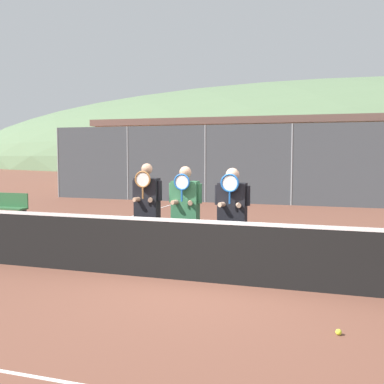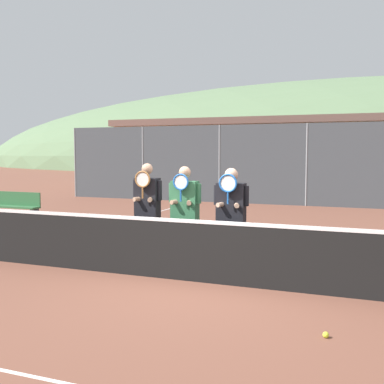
# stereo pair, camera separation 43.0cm
# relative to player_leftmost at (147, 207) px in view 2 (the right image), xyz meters

# --- Properties ---
(ground_plane) EXTENTS (120.00, 120.00, 0.00)m
(ground_plane) POSITION_rel_player_leftmost_xyz_m (1.23, -0.61, -1.06)
(ground_plane) COLOR brown
(hill_distant) EXTENTS (116.30, 64.61, 22.61)m
(hill_distant) POSITION_rel_player_leftmost_xyz_m (1.23, 63.04, -1.06)
(hill_distant) COLOR #5B7551
(hill_distant) RESTS_ON ground_plane
(clubhouse_building) EXTENTS (21.89, 5.50, 3.82)m
(clubhouse_building) POSITION_rel_player_leftmost_xyz_m (0.08, 19.44, 0.87)
(clubhouse_building) COLOR beige
(clubhouse_building) RESTS_ON ground_plane
(fence_back) EXTENTS (20.45, 0.06, 3.07)m
(fence_back) POSITION_rel_player_leftmost_xyz_m (1.23, 10.68, 0.47)
(fence_back) COLOR gray
(fence_back) RESTS_ON ground_plane
(tennis_net) EXTENTS (11.73, 0.09, 1.08)m
(tennis_net) POSITION_rel_player_leftmost_xyz_m (1.23, -0.61, -0.56)
(tennis_net) COLOR gray
(tennis_net) RESTS_ON ground_plane
(court_line_left_sideline) EXTENTS (0.05, 16.00, 0.01)m
(court_line_left_sideline) POSITION_rel_player_leftmost_xyz_m (-3.14, 2.39, -1.06)
(court_line_left_sideline) COLOR white
(court_line_left_sideline) RESTS_ON ground_plane
(court_line_service_near) EXTENTS (8.73, 0.05, 0.01)m
(court_line_service_near) POSITION_rel_player_leftmost_xyz_m (1.23, -4.11, -1.06)
(court_line_service_near) COLOR white
(court_line_service_near) RESTS_ON ground_plane
(player_leftmost) EXTENTS (0.55, 0.34, 1.82)m
(player_leftmost) POSITION_rel_player_leftmost_xyz_m (0.00, 0.00, 0.00)
(player_leftmost) COLOR #232838
(player_leftmost) RESTS_ON ground_plane
(player_center_left) EXTENTS (0.59, 0.34, 1.78)m
(player_center_left) POSITION_rel_player_leftmost_xyz_m (0.69, 0.03, -0.01)
(player_center_left) COLOR #232838
(player_center_left) RESTS_ON ground_plane
(player_center_right) EXTENTS (0.60, 0.34, 1.76)m
(player_center_right) POSITION_rel_player_leftmost_xyz_m (1.51, 0.05, -0.01)
(player_center_right) COLOR #232838
(player_center_right) RESTS_ON ground_plane
(car_far_left) EXTENTS (4.54, 2.01, 1.81)m
(car_far_left) POSITION_rel_player_leftmost_xyz_m (-3.80, 13.10, -0.14)
(car_far_left) COLOR maroon
(car_far_left) RESTS_ON ground_plane
(car_left_of_center) EXTENTS (4.40, 1.97, 1.84)m
(car_left_of_center) POSITION_rel_player_leftmost_xyz_m (1.17, 13.18, -0.13)
(car_left_of_center) COLOR black
(car_left_of_center) RESTS_ON ground_plane
(bench_courtside) EXTENTS (1.63, 0.36, 0.85)m
(bench_courtside) POSITION_rel_player_leftmost_xyz_m (-6.10, 3.59, -0.60)
(bench_courtside) COLOR #2D6038
(bench_courtside) RESTS_ON ground_plane
(tennis_ball_on_court) EXTENTS (0.07, 0.07, 0.07)m
(tennis_ball_on_court) POSITION_rel_player_leftmost_xyz_m (3.27, -2.21, -1.03)
(tennis_ball_on_court) COLOR #CCDB33
(tennis_ball_on_court) RESTS_ON ground_plane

